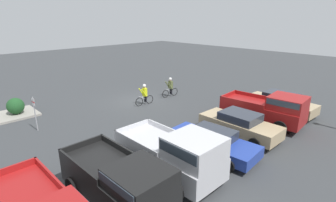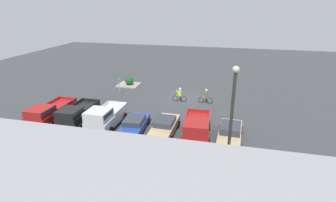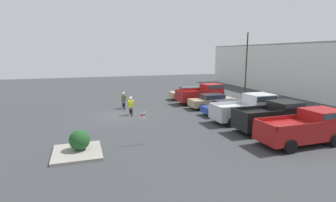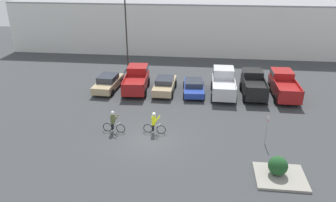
# 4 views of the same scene
# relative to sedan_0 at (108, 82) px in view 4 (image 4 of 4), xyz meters

# --- Properties ---
(ground_plane) EXTENTS (80.00, 80.00, 0.00)m
(ground_plane) POSITION_rel_sedan_0_xyz_m (5.70, -9.30, -0.75)
(ground_plane) COLOR #383A3D
(warehouse_building) EXTENTS (45.91, 14.76, 6.78)m
(warehouse_building) POSITION_rel_sedan_0_xyz_m (5.70, 20.08, 2.64)
(warehouse_building) COLOR silver
(warehouse_building) RESTS_ON ground_plane
(sedan_0) EXTENTS (2.17, 4.87, 1.49)m
(sedan_0) POSITION_rel_sedan_0_xyz_m (0.00, 0.00, 0.00)
(sedan_0) COLOR tan
(sedan_0) RESTS_ON ground_plane
(pickup_truck_0) EXTENTS (2.60, 5.20, 2.10)m
(pickup_truck_0) POSITION_rel_sedan_0_xyz_m (2.77, 0.40, 0.35)
(pickup_truck_0) COLOR maroon
(pickup_truck_0) RESTS_ON ground_plane
(sedan_1) EXTENTS (2.02, 4.66, 1.44)m
(sedan_1) POSITION_rel_sedan_0_xyz_m (5.60, 0.04, -0.01)
(sedan_1) COLOR tan
(sedan_1) RESTS_ON ground_plane
(sedan_2) EXTENTS (2.26, 4.83, 1.27)m
(sedan_2) POSITION_rel_sedan_0_xyz_m (8.40, 0.14, -0.10)
(sedan_2) COLOR #233D9E
(sedan_2) RESTS_ON ground_plane
(pickup_truck_1) EXTENTS (2.33, 5.07, 2.24)m
(pickup_truck_1) POSITION_rel_sedan_0_xyz_m (11.20, 0.29, 0.40)
(pickup_truck_1) COLOR silver
(pickup_truck_1) RESTS_ON ground_plane
(pickup_truck_2) EXTENTS (2.23, 4.85, 2.10)m
(pickup_truck_2) POSITION_rel_sedan_0_xyz_m (14.00, 0.28, 0.35)
(pickup_truck_2) COLOR black
(pickup_truck_2) RESTS_ON ground_plane
(pickup_truck_3) EXTENTS (2.29, 5.42, 2.08)m
(pickup_truck_3) POSITION_rel_sedan_0_xyz_m (16.80, 0.49, 0.34)
(pickup_truck_3) COLOR maroon
(pickup_truck_3) RESTS_ON ground_plane
(cyclist_0) EXTENTS (1.70, 0.48, 1.70)m
(cyclist_0) POSITION_rel_sedan_0_xyz_m (5.88, -8.26, 0.12)
(cyclist_0) COLOR black
(cyclist_0) RESTS_ON ground_plane
(cyclist_1) EXTENTS (1.73, 0.48, 1.72)m
(cyclist_1) POSITION_rel_sedan_0_xyz_m (2.85, -8.43, 0.13)
(cyclist_1) COLOR black
(cyclist_1) RESTS_ON ground_plane
(fire_lane_sign) EXTENTS (0.06, 0.30, 2.16)m
(fire_lane_sign) POSITION_rel_sedan_0_xyz_m (13.77, -8.98, 0.56)
(fire_lane_sign) COLOR #9E9EA3
(fire_lane_sign) RESTS_ON ground_plane
(lamppost) EXTENTS (0.36, 0.36, 8.15)m
(lamppost) POSITION_rel_sedan_0_xyz_m (0.18, 7.62, 3.94)
(lamppost) COLOR #2D2823
(lamppost) RESTS_ON ground_plane
(curb_island) EXTENTS (2.92, 2.60, 0.15)m
(curb_island) POSITION_rel_sedan_0_xyz_m (14.08, -12.80, -0.67)
(curb_island) COLOR gray
(curb_island) RESTS_ON ground_plane
(shrub) EXTENTS (1.15, 1.15, 1.15)m
(shrub) POSITION_rel_sedan_0_xyz_m (13.91, -12.64, -0.03)
(shrub) COLOR #1E4C23
(shrub) RESTS_ON curb_island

